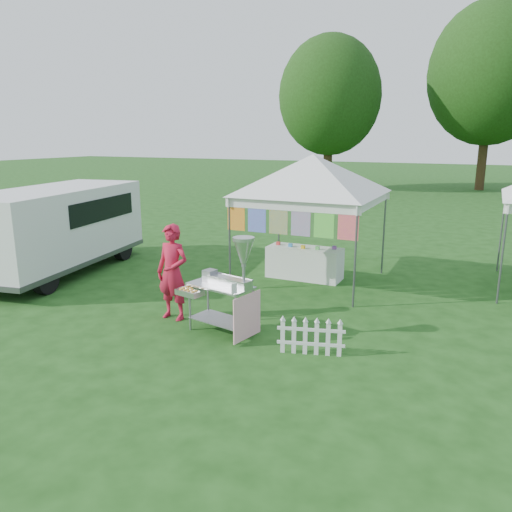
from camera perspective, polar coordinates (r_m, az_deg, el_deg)
The scene contains 9 objects.
ground at distance 9.05m, azimuth -1.22°, elevation -8.53°, with size 120.00×120.00×0.00m, color #184112.
canopy_main at distance 11.62m, azimuth 6.56°, elevation 11.43°, with size 4.24×4.24×3.45m.
tree_left at distance 33.06m, azimuth 8.44°, elevation 17.65°, with size 6.40×6.40×9.53m.
tree_mid at distance 35.70m, azimuth 25.28°, elevation 18.34°, with size 7.60×7.60×11.52m.
donut_cart at distance 8.52m, azimuth -3.18°, elevation -2.50°, with size 1.40×0.88×1.78m.
vendor at distance 9.48m, azimuth -9.51°, elevation -1.85°, with size 0.66×0.44×1.82m, color #BB1733.
cargo_van at distance 13.63m, azimuth -21.63°, elevation 3.10°, with size 2.87×5.41×2.14m.
picket_fence at distance 8.06m, azimuth 6.29°, elevation -9.26°, with size 1.05×0.32×0.56m.
display_table at distance 12.24m, azimuth 5.56°, elevation -0.78°, with size 1.80×0.70×0.77m, color white.
Camera 1 is at (3.75, -7.50, 3.40)m, focal length 35.00 mm.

